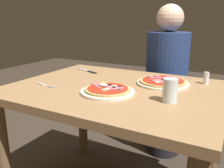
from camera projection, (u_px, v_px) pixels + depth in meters
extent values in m
cube|color=#9E754C|center=(115.00, 90.00, 1.26)|extent=(1.10, 0.85, 0.04)
cylinder|color=brown|center=(4.00, 160.00, 1.27)|extent=(0.07, 0.07, 0.69)
cylinder|color=brown|center=(82.00, 114.00, 1.89)|extent=(0.07, 0.07, 0.69)
cylinder|color=brown|center=(214.00, 143.00, 1.44)|extent=(0.07, 0.07, 0.69)
cylinder|color=silver|center=(108.00, 92.00, 1.15)|extent=(0.27, 0.27, 0.01)
cylinder|color=tan|center=(108.00, 89.00, 1.14)|extent=(0.22, 0.22, 0.01)
cylinder|color=#B72D19|center=(108.00, 88.00, 1.14)|extent=(0.20, 0.20, 0.00)
torus|color=black|center=(110.00, 85.00, 1.19)|extent=(0.02, 0.02, 0.00)
torus|color=black|center=(120.00, 86.00, 1.16)|extent=(0.02, 0.02, 0.00)
torus|color=black|center=(119.00, 90.00, 1.11)|extent=(0.02, 0.02, 0.00)
torus|color=black|center=(114.00, 87.00, 1.15)|extent=(0.02, 0.02, 0.00)
torus|color=black|center=(101.00, 86.00, 1.17)|extent=(0.02, 0.02, 0.00)
torus|color=black|center=(114.00, 87.00, 1.14)|extent=(0.02, 0.02, 0.00)
cube|color=#D16B70|center=(100.00, 85.00, 1.19)|extent=(0.10, 0.09, 0.00)
cube|color=#D16B70|center=(115.00, 88.00, 1.14)|extent=(0.08, 0.06, 0.00)
cylinder|color=beige|center=(104.00, 90.00, 1.10)|extent=(0.02, 0.02, 0.00)
cylinder|color=beige|center=(114.00, 86.00, 1.17)|extent=(0.03, 0.03, 0.00)
cylinder|color=beige|center=(107.00, 89.00, 1.12)|extent=(0.03, 0.03, 0.00)
cylinder|color=beige|center=(105.00, 85.00, 1.19)|extent=(0.03, 0.03, 0.00)
ellipsoid|color=white|center=(103.00, 85.00, 1.16)|extent=(0.04, 0.03, 0.02)
cylinder|color=yellow|center=(103.00, 83.00, 1.16)|extent=(0.02, 0.02, 0.00)
cylinder|color=silver|center=(163.00, 83.00, 1.30)|extent=(0.28, 0.28, 0.01)
cylinder|color=tan|center=(163.00, 81.00, 1.29)|extent=(0.25, 0.25, 0.01)
cylinder|color=#B72D19|center=(163.00, 80.00, 1.29)|extent=(0.22, 0.22, 0.00)
torus|color=black|center=(169.00, 80.00, 1.28)|extent=(0.02, 0.02, 0.00)
torus|color=black|center=(169.00, 79.00, 1.31)|extent=(0.02, 0.02, 0.00)
torus|color=black|center=(155.00, 77.00, 1.35)|extent=(0.02, 0.02, 0.00)
cube|color=#D16B70|center=(159.00, 81.00, 1.26)|extent=(0.09, 0.09, 0.00)
cube|color=#D16B70|center=(169.00, 80.00, 1.28)|extent=(0.08, 0.09, 0.00)
cube|color=#C65B66|center=(169.00, 80.00, 1.29)|extent=(0.09, 0.10, 0.00)
cube|color=#C65B66|center=(155.00, 77.00, 1.35)|extent=(0.09, 0.09, 0.00)
cylinder|color=beige|center=(157.00, 82.00, 1.24)|extent=(0.02, 0.02, 0.00)
cylinder|color=beige|center=(166.00, 81.00, 1.25)|extent=(0.02, 0.02, 0.00)
cylinder|color=silver|center=(170.00, 90.00, 1.01)|extent=(0.06, 0.06, 0.10)
cylinder|color=silver|center=(170.00, 95.00, 1.02)|extent=(0.06, 0.06, 0.07)
cube|color=silver|center=(41.00, 84.00, 1.30)|extent=(0.08, 0.03, 0.00)
cube|color=silver|center=(51.00, 87.00, 1.23)|extent=(0.04, 0.01, 0.00)
cube|color=silver|center=(51.00, 87.00, 1.23)|extent=(0.04, 0.01, 0.00)
cube|color=silver|center=(52.00, 87.00, 1.24)|extent=(0.04, 0.01, 0.00)
cube|color=silver|center=(53.00, 87.00, 1.24)|extent=(0.04, 0.01, 0.00)
cube|color=silver|center=(84.00, 70.00, 1.65)|extent=(0.11, 0.06, 0.00)
cube|color=black|center=(92.00, 72.00, 1.58)|extent=(0.09, 0.05, 0.01)
cylinder|color=white|center=(206.00, 79.00, 1.30)|extent=(0.03, 0.03, 0.05)
cylinder|color=silver|center=(207.00, 73.00, 1.29)|extent=(0.03, 0.03, 0.01)
cylinder|color=black|center=(163.00, 125.00, 1.95)|extent=(0.29, 0.29, 0.46)
cylinder|color=navy|center=(167.00, 66.00, 1.82)|extent=(0.32, 0.32, 0.52)
sphere|color=beige|center=(170.00, 18.00, 1.72)|extent=(0.20, 0.20, 0.20)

